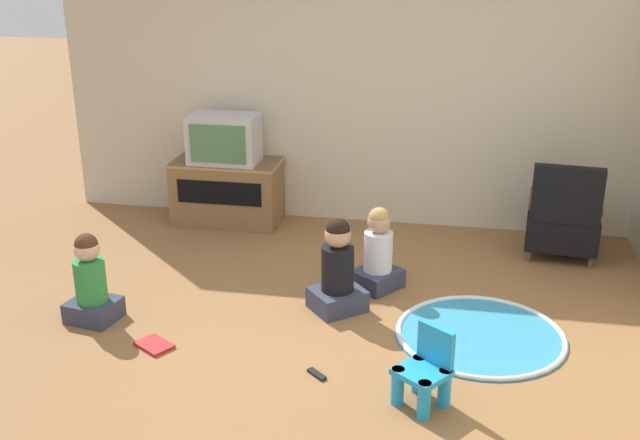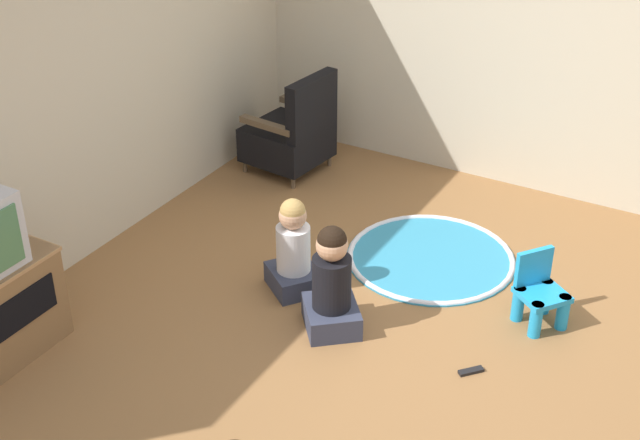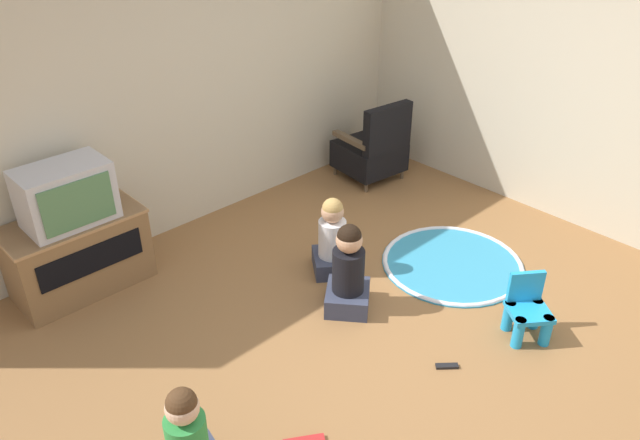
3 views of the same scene
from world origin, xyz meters
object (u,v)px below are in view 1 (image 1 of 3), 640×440
Objects in this scene: tv_cabinet at (228,191)px; remote_control at (317,374)px; yellow_kid_chair at (424,375)px; child_watching_left at (338,271)px; book at (154,345)px; child_watching_center at (378,254)px; child_watching_right at (91,283)px; black_armchair at (563,220)px; television at (224,139)px.

tv_cabinet is 2.87m from remote_control.
child_watching_left reaches higher than yellow_kid_chair.
book is (-1.81, 0.32, -0.18)m from yellow_kid_chair.
child_watching_center is 1.83m from book.
child_watching_right is (-1.69, -0.47, -0.02)m from child_watching_left.
yellow_kid_chair is at bearing -97.51° from child_watching_left.
black_armchair is (3.05, -0.28, 0.01)m from tv_cabinet.
child_watching_left is at bearing -174.12° from child_watching_center.
remote_control is (1.34, -2.49, -0.82)m from television.
child_watching_right is 4.67× the size of remote_control.
tv_cabinet is 2.40m from book.
television reaches higher than child_watching_left.
child_watching_right reaches higher than tv_cabinet.
television is (-0.00, -0.03, 0.52)m from tv_cabinet.
black_armchair is (3.05, -0.24, -0.51)m from television.
child_watching_center is at bearing -36.25° from television.
yellow_kid_chair is at bearing -53.21° from tv_cabinet.
yellow_kid_chair is at bearing 72.91° from black_armchair.
tv_cabinet is 2.08m from child_watching_left.
book is (0.20, -2.34, -0.82)m from television.
television is 0.95× the size of child_watching_center.
tv_cabinet is at bearing 90.00° from television.
black_armchair is at bearing -85.75° from remote_control.
remote_control is at bearing -61.65° from television.
tv_cabinet is 1.61× the size of television.
black_armchair is 2.88× the size of book.
black_armchair reaches higher than remote_control.
child_watching_left is at bearing 43.84° from black_armchair.
television reaches higher than child_watching_right.
black_armchair is at bearing -4.55° from television.
yellow_kid_chair is (2.01, -2.69, -0.13)m from tv_cabinet.
child_watching_right reaches higher than yellow_kid_chair.
tv_cabinet is 2.11m from child_watching_right.
black_armchair is 3.54m from book.
tv_cabinet is 0.52m from television.
child_watching_left is at bearing -49.95° from television.
tv_cabinet is at bearing 89.50° from child_watching_left.
child_watching_left is 2.41× the size of book.
child_watching_right is (-2.38, 0.61, 0.10)m from yellow_kid_chair.
book is at bearing 174.27° from child_watching_left.
black_armchair reaches higher than child_watching_left.
television is 2.02m from child_watching_center.
child_watching_right is (-3.41, -1.80, -0.04)m from black_armchair.
television is 4.47× the size of remote_control.
child_watching_center is 1.00× the size of child_watching_right.
child_watching_center is (-1.47, -0.91, -0.04)m from black_armchair.
black_armchair is at bearing -21.94° from child_watching_center.
child_watching_center is (0.25, 0.42, -0.02)m from child_watching_left.
yellow_kid_chair is at bearing -127.35° from child_watching_center.
black_armchair reaches higher than child_watching_center.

